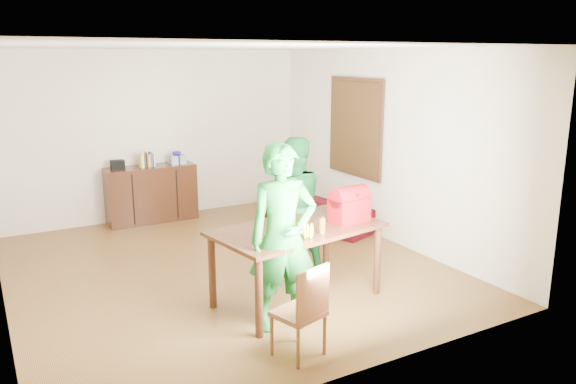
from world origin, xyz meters
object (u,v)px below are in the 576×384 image
person_far (293,207)px  laptop (289,228)px  sofa (317,210)px  red_bag (349,208)px  chair (299,329)px  bottle (322,225)px  table (297,237)px  person_near (283,238)px

person_far → laptop: bearing=65.4°
sofa → red_bag: bearing=134.3°
chair → person_far: (0.93, 1.74, 0.59)m
chair → red_bag: size_ratio=2.04×
person_far → red_bag: size_ratio=3.97×
bottle → sofa: (1.54, 2.53, -0.66)m
bottle → person_far: bearing=76.3°
bottle → laptop: bearing=141.4°
table → laptop: laptop is taller
chair → person_near: person_near is taller
chair → person_near: (0.15, 0.57, 0.66)m
sofa → chair: bearing=124.3°
laptop → red_bag: bearing=-6.0°
person_near → bottle: (0.54, 0.14, 0.01)m
bottle → table: bearing=109.0°
bottle → red_bag: 0.53m
person_far → sofa: 2.05m
chair → bottle: bearing=30.2°
sofa → table: bearing=122.1°
chair → red_bag: bearing=22.2°
chair → laptop: 1.19m
chair → laptop: (0.41, 0.92, 0.62)m
person_far → bottle: bearing=84.2°
person_near → red_bag: size_ratio=4.31×
chair → person_far: bearing=46.0°
table → person_far: size_ratio=1.14×
laptop → sofa: 3.00m
chair → person_near: bearing=59.7°
table → laptop: 0.24m
chair → bottle: 1.19m
person_far → red_bag: 0.87m
table → bottle: 0.39m
laptop → red_bag: (0.76, -0.01, 0.11)m
table → red_bag: red_bag is taller
laptop → bottle: 0.35m
red_bag → sofa: 2.65m
person_far → sofa: (1.29, 1.49, -0.57)m
bottle → person_near: bearing=-165.5°
person_far → bottle: 1.07m
person_far → red_bag: (0.23, -0.83, 0.15)m
table → laptop: bearing=-157.6°
person_near → sofa: person_near is taller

